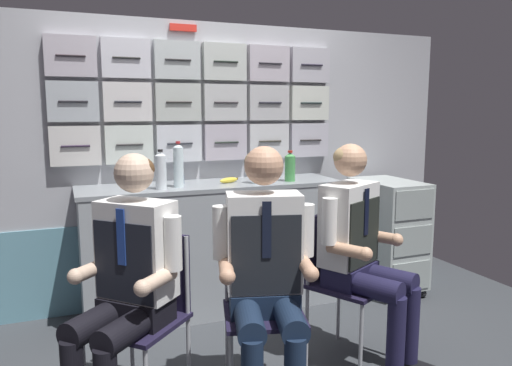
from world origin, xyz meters
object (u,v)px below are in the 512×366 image
(folding_chair_by_counter, at_px, (336,268))
(snack_banana, at_px, (229,180))
(folding_chair_left, at_px, (148,299))
(folding_chair_right, at_px, (262,292))
(crew_member_left, at_px, (126,276))
(water_bottle_blue_cap, at_px, (178,165))
(crew_member_by_counter, at_px, (361,244))
(service_trolley, at_px, (387,232))
(coffee_cup_white, at_px, (263,175))
(crew_member_right, at_px, (266,266))

(folding_chair_by_counter, bearing_deg, snack_banana, 111.27)
(folding_chair_left, height_order, folding_chair_right, same)
(crew_member_left, xyz_separation_m, water_bottle_blue_cap, (0.50, 1.06, 0.39))
(crew_member_left, height_order, folding_chair_by_counter, crew_member_left)
(crew_member_by_counter, xyz_separation_m, water_bottle_blue_cap, (-0.83, 1.01, 0.39))
(crew_member_left, relative_size, snack_banana, 7.49)
(crew_member_left, bearing_deg, service_trolley, 23.90)
(coffee_cup_white, bearing_deg, crew_member_by_counter, -82.06)
(folding_chair_right, bearing_deg, service_trolley, 32.82)
(folding_chair_left, relative_size, water_bottle_blue_cap, 2.71)
(coffee_cup_white, bearing_deg, folding_chair_by_counter, -85.25)
(crew_member_left, distance_m, water_bottle_blue_cap, 1.24)
(folding_chair_left, bearing_deg, service_trolley, 22.48)
(folding_chair_by_counter, bearing_deg, folding_chair_left, -176.20)
(service_trolley, bearing_deg, folding_chair_right, -147.18)
(service_trolley, xyz_separation_m, crew_member_left, (-2.22, -0.99, 0.22))
(service_trolley, distance_m, crew_member_right, 1.96)
(crew_member_left, xyz_separation_m, folding_chair_by_counter, (1.26, 0.19, -0.17))
(crew_member_left, xyz_separation_m, folding_chair_right, (0.69, -0.00, -0.17))
(crew_member_left, bearing_deg, crew_member_by_counter, 2.01)
(folding_chair_right, relative_size, snack_banana, 5.05)
(folding_chair_right, xyz_separation_m, coffee_cup_white, (0.49, 1.16, 0.46))
(folding_chair_by_counter, xyz_separation_m, snack_banana, (-0.36, 0.94, 0.43))
(folding_chair_right, distance_m, coffee_cup_white, 1.34)
(folding_chair_by_counter, bearing_deg, crew_member_by_counter, -62.46)
(folding_chair_right, bearing_deg, folding_chair_left, 168.40)
(folding_chair_right, xyz_separation_m, water_bottle_blue_cap, (-0.19, 1.06, 0.57))
(service_trolley, xyz_separation_m, folding_chair_by_counter, (-0.97, -0.80, 0.05))
(snack_banana, bearing_deg, water_bottle_blue_cap, -170.30)
(folding_chair_by_counter, bearing_deg, crew_member_right, -150.39)
(crew_member_right, distance_m, snack_banana, 1.33)
(crew_member_right, bearing_deg, folding_chair_right, 74.36)
(folding_chair_right, xyz_separation_m, crew_member_by_counter, (0.64, 0.05, 0.18))
(crew_member_right, distance_m, coffee_cup_white, 1.44)
(folding_chair_left, xyz_separation_m, crew_member_by_counter, (1.21, -0.07, 0.18))
(service_trolley, height_order, crew_member_right, crew_member_right)
(service_trolley, height_order, snack_banana, snack_banana)
(folding_chair_by_counter, xyz_separation_m, water_bottle_blue_cap, (-0.76, 0.87, 0.57))
(water_bottle_blue_cap, bearing_deg, crew_member_right, -83.21)
(crew_member_left, bearing_deg, folding_chair_right, -0.39)
(folding_chair_left, height_order, snack_banana, snack_banana)
(folding_chair_by_counter, distance_m, water_bottle_blue_cap, 1.28)
(folding_chair_by_counter, height_order, crew_member_by_counter, crew_member_by_counter)
(crew_member_by_counter, height_order, water_bottle_blue_cap, crew_member_by_counter)
(folding_chair_left, height_order, crew_member_by_counter, crew_member_by_counter)
(folding_chair_left, relative_size, coffee_cup_white, 10.25)
(folding_chair_left, relative_size, folding_chair_right, 1.00)
(folding_chair_left, bearing_deg, folding_chair_right, -11.60)
(water_bottle_blue_cap, distance_m, snack_banana, 0.42)
(water_bottle_blue_cap, distance_m, coffee_cup_white, 0.69)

